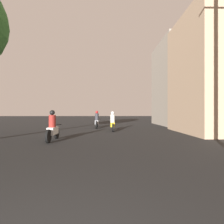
% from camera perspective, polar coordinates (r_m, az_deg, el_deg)
% --- Properties ---
extents(motorcycle_white, '(0.60, 1.88, 1.48)m').
position_cam_1_polar(motorcycle_white, '(8.90, -18.80, -5.12)').
color(motorcycle_white, black).
rests_on(motorcycle_white, ground_plane).
extents(motorcycle_yellow, '(0.60, 2.00, 1.44)m').
position_cam_1_polar(motorcycle_yellow, '(12.92, 0.19, -3.57)').
color(motorcycle_yellow, black).
rests_on(motorcycle_yellow, ground_plane).
extents(motorcycle_silver, '(0.60, 2.13, 1.50)m').
position_cam_1_polar(motorcycle_silver, '(15.45, -4.96, -2.94)').
color(motorcycle_silver, black).
rests_on(motorcycle_silver, ground_plane).
extents(building_right_near, '(4.12, 5.52, 7.79)m').
position_cam_1_polar(building_right_near, '(13.62, 29.94, 10.61)').
color(building_right_near, tan).
rests_on(building_right_near, ground_plane).
extents(building_right_far, '(5.42, 6.41, 8.78)m').
position_cam_1_polar(building_right_far, '(20.47, 22.46, 8.43)').
color(building_right_far, gray).
rests_on(building_right_far, ground_plane).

